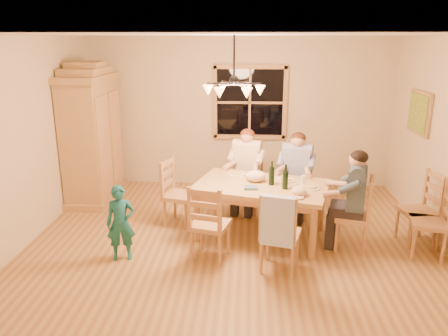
# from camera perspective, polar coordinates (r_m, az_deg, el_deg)

# --- Properties ---
(floor) EXTENTS (5.50, 5.50, 0.00)m
(floor) POSITION_cam_1_polar(r_m,az_deg,el_deg) (6.02, 1.17, -9.65)
(floor) COLOR olive
(floor) RESTS_ON ground
(ceiling) EXTENTS (5.50, 5.00, 0.02)m
(ceiling) POSITION_cam_1_polar(r_m,az_deg,el_deg) (5.39, 1.35, 17.01)
(ceiling) COLOR white
(ceiling) RESTS_ON wall_back
(wall_back) EXTENTS (5.50, 0.02, 2.70)m
(wall_back) POSITION_cam_1_polar(r_m,az_deg,el_deg) (8.00, 1.92, 7.17)
(wall_back) COLOR beige
(wall_back) RESTS_ON floor
(wall_left) EXTENTS (0.02, 5.00, 2.70)m
(wall_left) POSITION_cam_1_polar(r_m,az_deg,el_deg) (6.28, -24.73, 3.01)
(wall_left) COLOR beige
(wall_left) RESTS_ON floor
(window) EXTENTS (1.30, 0.06, 1.30)m
(window) POSITION_cam_1_polar(r_m,az_deg,el_deg) (7.94, 3.39, 8.54)
(window) COLOR black
(window) RESTS_ON wall_back
(painting) EXTENTS (0.06, 0.78, 0.64)m
(painting) POSITION_cam_1_polar(r_m,az_deg,el_deg) (7.14, 24.14, 6.61)
(painting) COLOR #9E7B44
(painting) RESTS_ON wall_right
(chandelier) EXTENTS (0.77, 0.68, 0.71)m
(chandelier) POSITION_cam_1_polar(r_m,az_deg,el_deg) (5.43, 1.31, 10.42)
(chandelier) COLOR black
(chandelier) RESTS_ON ceiling
(armoire) EXTENTS (0.66, 1.40, 2.30)m
(armoire) POSITION_cam_1_polar(r_m,az_deg,el_deg) (7.63, -16.81, 3.76)
(armoire) COLOR #9E7B44
(armoire) RESTS_ON floor
(dining_table) EXTENTS (1.97, 1.49, 0.76)m
(dining_table) POSITION_cam_1_polar(r_m,az_deg,el_deg) (5.97, 4.88, -3.05)
(dining_table) COLOR tan
(dining_table) RESTS_ON floor
(chair_far_left) EXTENTS (0.53, 0.52, 0.99)m
(chair_far_left) POSITION_cam_1_polar(r_m,az_deg,el_deg) (6.95, 2.93, -3.25)
(chair_far_left) COLOR #A07446
(chair_far_left) RESTS_ON floor
(chair_far_right) EXTENTS (0.53, 0.52, 0.99)m
(chair_far_right) POSITION_cam_1_polar(r_m,az_deg,el_deg) (6.80, 9.27, -3.92)
(chair_far_right) COLOR #A07446
(chair_far_right) RESTS_ON floor
(chair_near_left) EXTENTS (0.53, 0.52, 0.99)m
(chair_near_left) POSITION_cam_1_polar(r_m,az_deg,el_deg) (5.50, -1.80, -8.83)
(chair_near_left) COLOR #A07446
(chair_near_left) RESTS_ON floor
(chair_near_right) EXTENTS (0.53, 0.52, 0.99)m
(chair_near_right) POSITION_cam_1_polar(r_m,az_deg,el_deg) (5.28, 7.29, -10.06)
(chair_near_right) COLOR #A07446
(chair_near_right) RESTS_ON floor
(chair_end_left) EXTENTS (0.52, 0.53, 0.99)m
(chair_end_left) POSITION_cam_1_polar(r_m,az_deg,el_deg) (6.47, -5.76, -4.86)
(chair_end_left) COLOR #A07446
(chair_end_left) RESTS_ON floor
(chair_end_right) EXTENTS (0.52, 0.53, 0.99)m
(chair_end_right) POSITION_cam_1_polar(r_m,az_deg,el_deg) (5.96, 16.32, -7.41)
(chair_end_right) COLOR #A07446
(chair_end_right) RESTS_ON floor
(adult_woman) EXTENTS (0.48, 0.50, 0.87)m
(adult_woman) POSITION_cam_1_polar(r_m,az_deg,el_deg) (6.79, 2.99, 1.03)
(adult_woman) COLOR beige
(adult_woman) RESTS_ON floor
(adult_plaid_man) EXTENTS (0.48, 0.50, 0.87)m
(adult_plaid_man) POSITION_cam_1_polar(r_m,az_deg,el_deg) (6.63, 9.49, 0.44)
(adult_plaid_man) COLOR #324D8B
(adult_plaid_man) RESTS_ON floor
(adult_slate_man) EXTENTS (0.50, 0.48, 0.87)m
(adult_slate_man) POSITION_cam_1_polar(r_m,az_deg,el_deg) (5.77, 16.75, -2.52)
(adult_slate_man) COLOR #3C5060
(adult_slate_man) RESTS_ON floor
(towel) EXTENTS (0.39, 0.20, 0.58)m
(towel) POSITION_cam_1_polar(r_m,az_deg,el_deg) (4.95, 7.02, -6.90)
(towel) COLOR #ACC2E8
(towel) RESTS_ON chair_near_right
(wine_bottle_a) EXTENTS (0.08, 0.08, 0.33)m
(wine_bottle_a) POSITION_cam_1_polar(r_m,az_deg,el_deg) (5.89, 6.25, -0.65)
(wine_bottle_a) COLOR black
(wine_bottle_a) RESTS_ON dining_table
(wine_bottle_b) EXTENTS (0.08, 0.08, 0.33)m
(wine_bottle_b) POSITION_cam_1_polar(r_m,az_deg,el_deg) (5.75, 8.02, -1.15)
(wine_bottle_b) COLOR black
(wine_bottle_b) RESTS_ON dining_table
(plate_woman) EXTENTS (0.26, 0.26, 0.02)m
(plate_woman) POSITION_cam_1_polar(r_m,az_deg,el_deg) (6.33, 1.61, -0.79)
(plate_woman) COLOR white
(plate_woman) RESTS_ON dining_table
(plate_plaid) EXTENTS (0.26, 0.26, 0.02)m
(plate_plaid) POSITION_cam_1_polar(r_m,az_deg,el_deg) (6.12, 8.05, -1.57)
(plate_plaid) COLOR white
(plate_plaid) RESTS_ON dining_table
(plate_slate) EXTENTS (0.26, 0.26, 0.02)m
(plate_slate) POSITION_cam_1_polar(r_m,az_deg,el_deg) (5.87, 11.15, -2.53)
(plate_slate) COLOR white
(plate_slate) RESTS_ON dining_table
(wine_glass_a) EXTENTS (0.06, 0.06, 0.14)m
(wine_glass_a) POSITION_cam_1_polar(r_m,az_deg,el_deg) (6.18, 4.03, -0.67)
(wine_glass_a) COLOR silver
(wine_glass_a) RESTS_ON dining_table
(wine_glass_b) EXTENTS (0.06, 0.06, 0.14)m
(wine_glass_b) POSITION_cam_1_polar(r_m,az_deg,el_deg) (5.94, 10.32, -1.62)
(wine_glass_b) COLOR silver
(wine_glass_b) RESTS_ON dining_table
(cap) EXTENTS (0.20, 0.20, 0.11)m
(cap) POSITION_cam_1_polar(r_m,az_deg,el_deg) (5.58, 9.80, -2.99)
(cap) COLOR #CBB087
(cap) RESTS_ON dining_table
(napkin) EXTENTS (0.21, 0.18, 0.03)m
(napkin) POSITION_cam_1_polar(r_m,az_deg,el_deg) (5.75, 3.56, -2.57)
(napkin) COLOR #466581
(napkin) RESTS_ON dining_table
(cloth_bundle) EXTENTS (0.28, 0.22, 0.15)m
(cloth_bundle) POSITION_cam_1_polar(r_m,az_deg,el_deg) (6.03, 4.17, -1.06)
(cloth_bundle) COLOR beige
(cloth_bundle) RESTS_ON dining_table
(child) EXTENTS (0.39, 0.30, 0.96)m
(child) POSITION_cam_1_polar(r_m,az_deg,el_deg) (5.55, -13.34, -7.01)
(child) COLOR #18646E
(child) RESTS_ON floor
(chair_spare_front) EXTENTS (0.49, 0.50, 0.99)m
(chair_spare_front) POSITION_cam_1_polar(r_m,az_deg,el_deg) (6.42, 23.81, -6.46)
(chair_spare_front) COLOR #A07446
(chair_spare_front) RESTS_ON floor
(chair_spare_back) EXTENTS (0.50, 0.52, 0.99)m
(chair_spare_back) POSITION_cam_1_polar(r_m,az_deg,el_deg) (6.11, 24.97, -7.78)
(chair_spare_back) COLOR #A07446
(chair_spare_back) RESTS_ON floor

